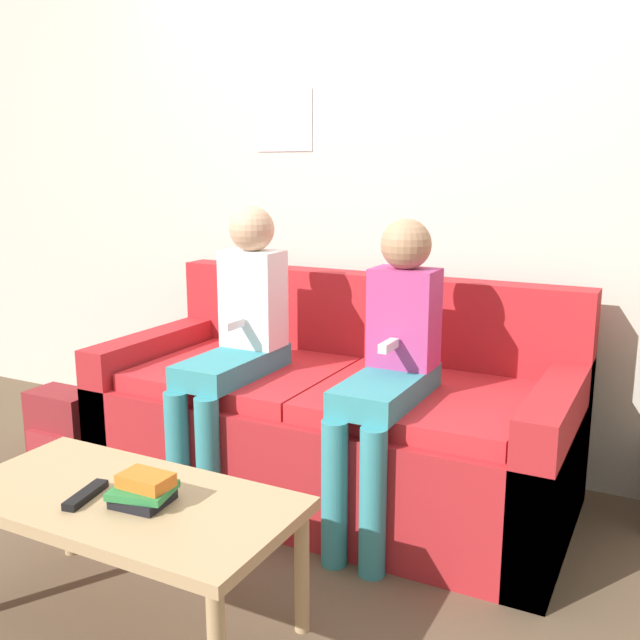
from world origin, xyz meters
TOP-DOWN VIEW (x-y plane):
  - ground_plane at (0.00, 0.00)m, footprint 10.00×10.00m
  - wall_back at (-0.00, 1.09)m, footprint 8.00×0.06m
  - couch at (0.00, 0.56)m, footprint 1.89×0.88m
  - coffee_table at (-0.15, -0.52)m, footprint 1.01×0.50m
  - person_left at (-0.35, 0.36)m, footprint 0.24×0.59m
  - person_right at (0.31, 0.35)m, footprint 0.24×0.59m
  - tv_remote at (-0.23, -0.58)m, footprint 0.07×0.17m
  - book_stack at (-0.06, -0.53)m, footprint 0.19×0.17m
  - backpack at (-1.26, 0.27)m, footprint 0.31×0.22m

SIDE VIEW (x-z plane):
  - ground_plane at x=0.00m, z-range 0.00..0.00m
  - backpack at x=-1.26m, z-range 0.00..0.33m
  - couch at x=0.00m, z-range -0.14..0.74m
  - coffee_table at x=-0.15m, z-range 0.16..0.57m
  - tv_remote at x=-0.23m, z-range 0.41..0.44m
  - book_stack at x=-0.06m, z-range 0.41..0.50m
  - person_right at x=0.31m, z-range 0.08..1.23m
  - person_left at x=-0.35m, z-range 0.08..1.26m
  - wall_back at x=0.00m, z-range 0.00..2.60m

